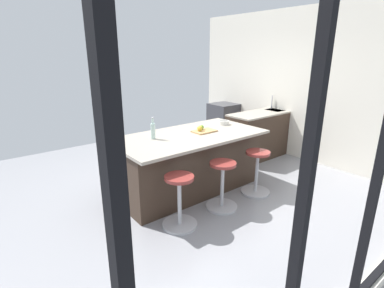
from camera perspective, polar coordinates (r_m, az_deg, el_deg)
ground_plane at (r=4.70m, az=0.84°, el=-8.64°), size 6.81×6.81×0.00m
interior_partition_left at (r=6.25m, az=20.19°, el=10.75°), size 0.12×5.21×2.90m
sink_cabinet at (r=6.35m, az=14.73°, el=2.28°), size 2.00×0.60×1.20m
oven_range at (r=7.21m, az=6.18°, el=4.35°), size 0.60×0.61×0.89m
kitchen_island at (r=4.52m, az=-0.77°, el=-3.47°), size 2.29×1.17×0.90m
stool_by_window at (r=4.54m, az=12.54°, el=-5.69°), size 0.44×0.44×0.67m
stool_middle at (r=4.04m, az=5.94°, el=-8.31°), size 0.44×0.44×0.67m
stool_near_camera at (r=3.63m, az=-2.47°, el=-11.44°), size 0.44×0.44×0.67m
cutting_board at (r=4.50m, az=2.42°, el=2.54°), size 0.36×0.24×0.02m
apple_green at (r=4.54m, az=1.89°, el=3.31°), size 0.07×0.07×0.07m
apple_yellow at (r=4.45m, az=1.53°, el=3.09°), size 0.08×0.08×0.08m
water_bottle at (r=4.13m, az=-7.66°, el=2.65°), size 0.06×0.06×0.31m
fruit_bowl at (r=4.98m, az=6.21°, el=4.26°), size 0.18×0.18×0.07m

